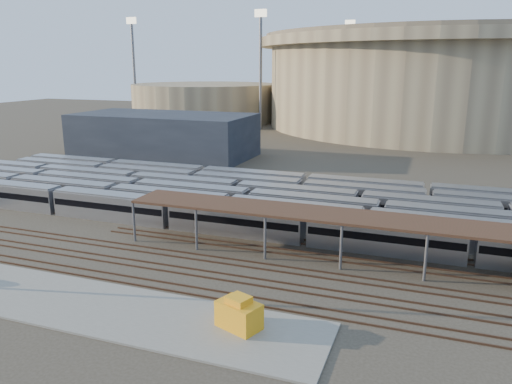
{
  "coord_description": "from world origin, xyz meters",
  "views": [
    {
      "loc": [
        26.31,
        -48.68,
        21.42
      ],
      "look_at": [
        4.16,
        12.0,
        4.81
      ],
      "focal_mm": 35.0,
      "sensor_mm": 36.0,
      "label": 1
    }
  ],
  "objects": [
    {
      "name": "ground",
      "position": [
        0.0,
        0.0,
        0.0
      ],
      "size": [
        420.0,
        420.0,
        0.0
      ],
      "primitive_type": "plane",
      "color": "#383026",
      "rests_on": "ground"
    },
    {
      "name": "apron",
      "position": [
        -5.0,
        -15.0,
        0.1
      ],
      "size": [
        50.0,
        9.0,
        0.2
      ],
      "primitive_type": "cube",
      "color": "gray",
      "rests_on": "ground"
    },
    {
      "name": "subway_trains",
      "position": [
        1.13,
        18.5,
        1.8
      ],
      "size": [
        125.83,
        23.9,
        3.6
      ],
      "color": "#A2A3A7",
      "rests_on": "ground"
    },
    {
      "name": "inspection_shed",
      "position": [
        22.0,
        4.0,
        4.98
      ],
      "size": [
        60.3,
        6.0,
        5.3
      ],
      "color": "slate",
      "rests_on": "ground"
    },
    {
      "name": "empty_tracks",
      "position": [
        0.0,
        -5.0,
        0.09
      ],
      "size": [
        170.0,
        9.62,
        0.18
      ],
      "color": "#4C3323",
      "rests_on": "ground"
    },
    {
      "name": "stadium",
      "position": [
        25.0,
        140.0,
        16.47
      ],
      "size": [
        124.0,
        124.0,
        32.5
      ],
      "color": "#9C8B69",
      "rests_on": "ground"
    },
    {
      "name": "secondary_arena",
      "position": [
        -60.0,
        130.0,
        7.0
      ],
      "size": [
        56.0,
        56.0,
        14.0
      ],
      "primitive_type": "cylinder",
      "color": "#9C8B69",
      "rests_on": "ground"
    },
    {
      "name": "service_building",
      "position": [
        -35.0,
        55.0,
        5.0
      ],
      "size": [
        42.0,
        20.0,
        10.0
      ],
      "primitive_type": "cube",
      "color": "#1E232D",
      "rests_on": "ground"
    },
    {
      "name": "floodlight_0",
      "position": [
        -30.0,
        110.0,
        20.65
      ],
      "size": [
        4.0,
        1.0,
        38.4
      ],
      "color": "slate",
      "rests_on": "ground"
    },
    {
      "name": "floodlight_1",
      "position": [
        -85.0,
        120.0,
        20.65
      ],
      "size": [
        4.0,
        1.0,
        38.4
      ],
      "color": "slate",
      "rests_on": "ground"
    },
    {
      "name": "floodlight_3",
      "position": [
        -10.0,
        160.0,
        20.65
      ],
      "size": [
        4.0,
        1.0,
        38.4
      ],
      "color": "slate",
      "rests_on": "ground"
    },
    {
      "name": "yellow_equipment",
      "position": [
        12.19,
        -14.11,
        1.31
      ],
      "size": [
        4.12,
        3.34,
        2.23
      ],
      "primitive_type": "cube",
      "rotation": [
        0.0,
        0.0,
        -0.36
      ],
      "color": "orange",
      "rests_on": "apron"
    }
  ]
}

